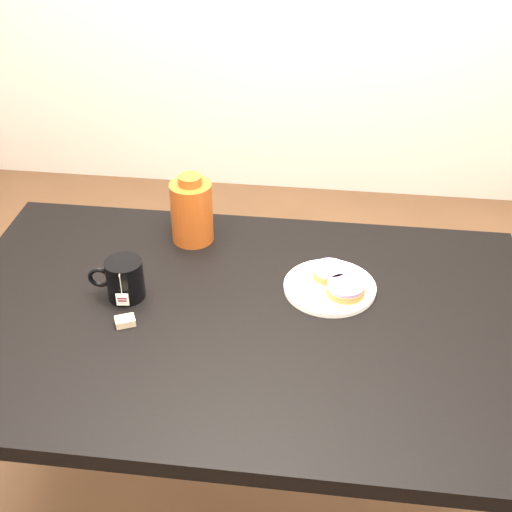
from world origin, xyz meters
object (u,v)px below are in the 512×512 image
(mug, at_px, (124,279))
(teabag_pouch, at_px, (125,321))
(bagel_package, at_px, (192,211))
(plate, at_px, (330,287))
(bagel_back, at_px, (330,272))
(bagel_front, at_px, (346,289))
(table, at_px, (238,342))

(mug, distance_m, teabag_pouch, 0.12)
(bagel_package, bearing_deg, plate, -25.89)
(bagel_package, bearing_deg, teabag_pouch, -102.59)
(bagel_back, bearing_deg, plate, -87.08)
(mug, bearing_deg, plate, 3.88)
(plate, distance_m, teabag_pouch, 0.50)
(bagel_front, height_order, teabag_pouch, bagel_front)
(bagel_package, bearing_deg, mug, -112.31)
(bagel_package, bearing_deg, bagel_front, -26.91)
(mug, bearing_deg, bagel_back, 8.25)
(table, xyz_separation_m, bagel_front, (0.25, 0.10, 0.11))
(bagel_back, xyz_separation_m, bagel_front, (0.04, -0.07, -0.00))
(plate, xyz_separation_m, bagel_front, (0.04, -0.03, 0.02))
(plate, xyz_separation_m, bagel_package, (-0.38, 0.18, 0.08))
(bagel_back, bearing_deg, bagel_package, 158.94)
(plate, xyz_separation_m, mug, (-0.49, -0.09, 0.04))
(plate, relative_size, bagel_package, 1.18)
(mug, height_order, bagel_package, bagel_package)
(table, xyz_separation_m, plate, (0.21, 0.13, 0.09))
(bagel_back, height_order, mug, mug)
(bagel_front, bearing_deg, bagel_package, 153.09)
(table, bearing_deg, teabag_pouch, -165.39)
(mug, xyz_separation_m, bagel_package, (0.11, 0.27, 0.04))
(plate, relative_size, mug, 1.63)
(teabag_pouch, bearing_deg, table, 14.61)
(plate, bearing_deg, bagel_back, 92.92)
(table, relative_size, plate, 6.14)
(plate, distance_m, bagel_front, 0.05)
(table, distance_m, mug, 0.32)
(bagel_back, height_order, bagel_package, bagel_package)
(teabag_pouch, bearing_deg, bagel_front, 18.27)
(bagel_front, distance_m, mug, 0.54)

